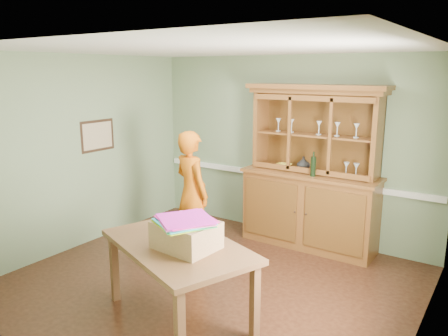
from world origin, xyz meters
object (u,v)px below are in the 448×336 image
Objects in this scene: china_hutch at (311,191)px; cardboard_box at (186,235)px; person at (192,193)px; dining_table at (178,252)px.

china_hutch is 2.58m from cardboard_box.
person is at bearing -137.14° from china_hutch.
china_hutch is 2.56m from dining_table.
china_hutch is at bearing -117.98° from person.
cardboard_box is at bearing -94.16° from china_hutch.
dining_table is 1.67m from person.
dining_table is (-0.32, -2.53, -0.09)m from china_hutch.
cardboard_box is 1.77m from person.
dining_table is at bearing -97.27° from china_hutch.
cardboard_box is at bearing 145.63° from person.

